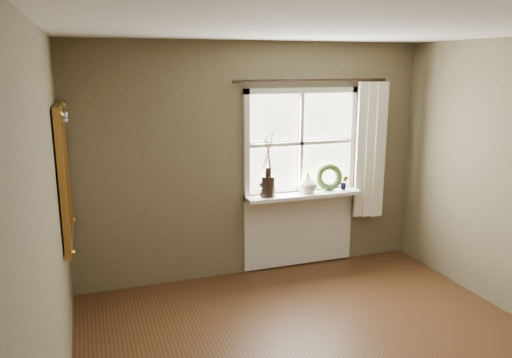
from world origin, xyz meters
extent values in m
plane|color=silver|center=(0.00, 0.00, 2.60)|extent=(4.50, 4.50, 0.00)
cube|color=brown|center=(0.00, 2.30, 1.30)|extent=(4.00, 0.10, 2.60)
cube|color=brown|center=(-2.05, 0.00, 1.30)|extent=(0.10, 4.50, 2.60)
cube|color=silver|center=(0.55, 2.22, 0.89)|extent=(1.36, 0.06, 0.06)
cube|color=silver|center=(0.55, 2.22, 2.07)|extent=(1.36, 0.06, 0.06)
cube|color=silver|center=(-0.10, 2.22, 1.48)|extent=(0.06, 0.06, 1.24)
cube|color=silver|center=(1.20, 2.22, 1.48)|extent=(0.06, 0.06, 1.24)
cube|color=silver|center=(0.55, 2.22, 1.48)|extent=(1.24, 0.05, 0.04)
cube|color=silver|center=(0.55, 2.22, 1.48)|extent=(0.04, 0.05, 1.12)
cube|color=white|center=(0.23, 2.25, 1.77)|extent=(0.59, 0.01, 0.53)
cube|color=white|center=(0.88, 2.25, 1.77)|extent=(0.59, 0.01, 0.53)
cube|color=white|center=(0.23, 2.25, 1.19)|extent=(0.59, 0.01, 0.53)
cube|color=white|center=(0.88, 2.25, 1.19)|extent=(0.59, 0.01, 0.53)
cube|color=silver|center=(0.55, 2.12, 0.90)|extent=(1.36, 0.26, 0.04)
cube|color=silver|center=(0.55, 2.23, 0.46)|extent=(1.36, 0.04, 0.88)
cylinder|color=black|center=(0.12, 2.12, 1.04)|extent=(0.17, 0.17, 0.23)
imported|color=beige|center=(0.60, 2.12, 1.03)|extent=(0.27, 0.27, 0.23)
torus|color=#324C21|center=(0.89, 2.16, 1.04)|extent=(0.34, 0.21, 0.33)
imported|color=#324C21|center=(0.04, 2.12, 1.01)|extent=(0.09, 0.06, 0.17)
imported|color=#324C21|center=(1.07, 2.12, 1.01)|extent=(0.12, 0.11, 0.17)
cube|color=silver|center=(1.39, 2.13, 1.37)|extent=(0.36, 0.12, 1.59)
cylinder|color=black|center=(0.65, 2.17, 2.18)|extent=(1.84, 0.03, 0.03)
cube|color=white|center=(-1.97, 1.70, 1.41)|extent=(0.02, 0.85, 1.05)
cube|color=#A87631|center=(-1.96, 1.70, 1.98)|extent=(0.05, 1.03, 0.09)
cube|color=#A87631|center=(-1.96, 1.70, 0.84)|extent=(0.05, 1.03, 0.09)
cube|color=#A87631|center=(-1.96, 1.23, 1.41)|extent=(0.05, 0.09, 1.05)
cube|color=#A87631|center=(-1.96, 2.17, 1.41)|extent=(0.05, 0.09, 1.05)
sphere|color=silver|center=(-1.91, 1.67, 1.93)|extent=(0.04, 0.04, 0.04)
sphere|color=silver|center=(-1.91, 1.70, 1.89)|extent=(0.04, 0.04, 0.04)
sphere|color=silver|center=(-1.91, 1.73, 1.94)|extent=(0.04, 0.04, 0.04)
camera|label=1|loc=(-1.76, -2.90, 2.36)|focal=35.00mm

